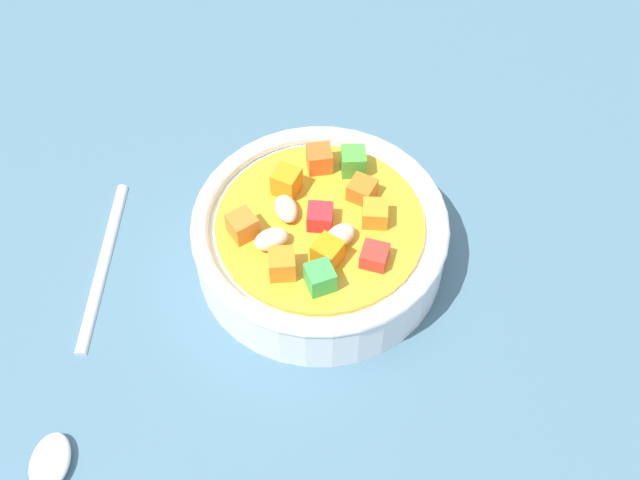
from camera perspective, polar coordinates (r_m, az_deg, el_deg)
ground_plane at (r=56.34cm, az=-0.00°, el=-1.86°), size 140.00×140.00×2.00cm
soup_bowl_main at (r=53.49cm, az=-0.01°, el=0.21°), size 16.33×16.33×5.73cm
spoon at (r=53.39cm, az=-16.21°, el=-7.48°), size 17.34×16.00×1.04cm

